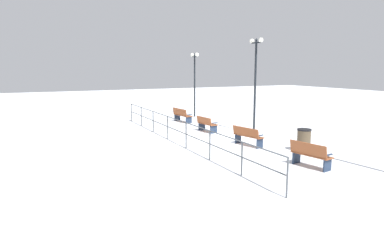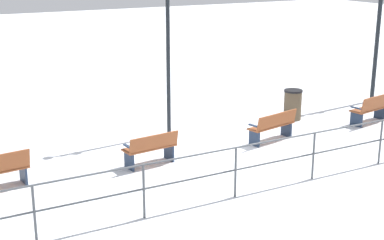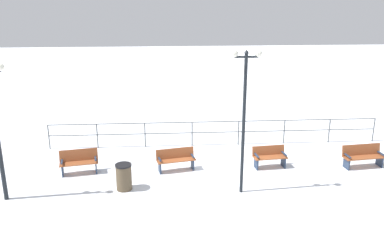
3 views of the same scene
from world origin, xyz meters
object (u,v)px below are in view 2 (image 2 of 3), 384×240
object	(u,v)px
bench_nearest	(372,108)
bench_third	(151,148)
bench_second	(273,126)
lamppost_near	(379,18)
lamppost_middle	(168,20)
trash_bin	(293,105)

from	to	relation	value
bench_nearest	bench_third	xyz separation A→B (m)	(-0.07, 7.60, -0.03)
bench_nearest	bench_second	distance (m)	3.80
bench_third	lamppost_near	world-z (taller)	lamppost_near
lamppost_near	lamppost_middle	distance (m)	8.18
lamppost_near	lamppost_middle	bearing A→B (deg)	90.00
bench_second	lamppost_middle	xyz separation A→B (m)	(2.02, 2.27, 2.88)
lamppost_near	trash_bin	world-z (taller)	lamppost_near
bench_third	lamppost_middle	bearing A→B (deg)	-42.23
bench_nearest	bench_second	xyz separation A→B (m)	(-0.01, 3.80, -0.01)
bench_nearest	bench_second	size ratio (longest dim) A/B	0.96
bench_second	lamppost_middle	bearing A→B (deg)	36.70
bench_second	lamppost_near	size ratio (longest dim) A/B	0.34
lamppost_middle	trash_bin	xyz separation A→B (m)	(-0.48, -4.18, -2.86)
lamppost_middle	trash_bin	distance (m)	5.09
lamppost_near	lamppost_middle	world-z (taller)	lamppost_middle
bench_nearest	lamppost_near	size ratio (longest dim) A/B	0.33
bench_third	lamppost_near	size ratio (longest dim) A/B	0.30
trash_bin	lamppost_middle	bearing A→B (deg)	83.40
bench_third	trash_bin	xyz separation A→B (m)	(1.60, -5.72, 0.04)
bench_third	bench_nearest	bearing A→B (deg)	-95.24
bench_second	lamppost_middle	world-z (taller)	lamppost_middle
bench_nearest	lamppost_near	world-z (taller)	lamppost_near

